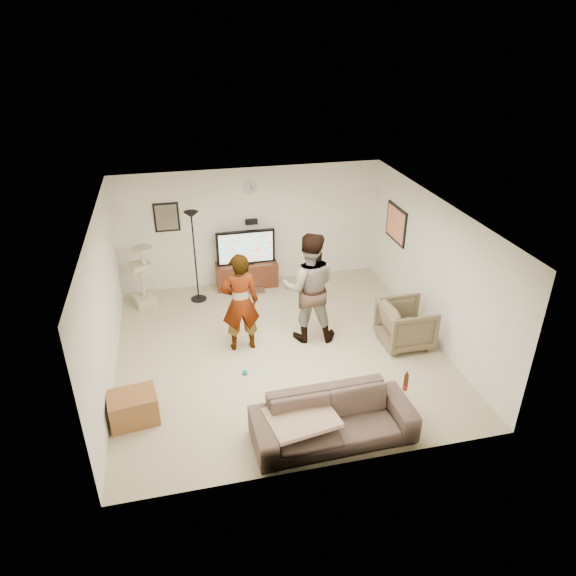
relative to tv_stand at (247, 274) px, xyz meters
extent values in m
cube|color=tan|center=(0.17, -2.50, -0.28)|extent=(5.50, 5.50, 0.02)
cube|color=white|center=(0.17, -2.50, 2.24)|extent=(5.50, 5.50, 0.02)
cube|color=beige|center=(0.17, 0.25, 0.98)|extent=(5.50, 0.04, 2.50)
cube|color=beige|center=(0.17, -5.25, 0.98)|extent=(5.50, 0.04, 2.50)
cube|color=beige|center=(-2.58, -2.50, 0.98)|extent=(0.04, 5.50, 2.50)
cube|color=beige|center=(2.92, -2.50, 0.98)|extent=(0.04, 5.50, 2.50)
cylinder|color=silver|center=(0.17, 0.22, 1.83)|extent=(0.26, 0.04, 0.26)
cube|color=black|center=(0.17, 0.19, 1.11)|extent=(0.25, 0.10, 0.10)
cube|color=#5A5546|center=(-1.53, 0.23, 1.33)|extent=(0.42, 0.03, 0.52)
cube|color=#E67E56|center=(2.90, -0.90, 1.23)|extent=(0.03, 0.78, 0.62)
cube|color=#421E12|center=(0.00, 0.00, 0.00)|extent=(1.29, 0.45, 0.54)
cube|color=silver|center=(0.11, -0.40, -0.23)|extent=(0.40, 0.30, 0.07)
cube|color=black|center=(0.00, 0.00, 0.63)|extent=(1.22, 0.08, 0.72)
cube|color=#43CEE8|center=(0.00, -0.04, 0.63)|extent=(1.12, 0.01, 0.64)
cylinder|color=black|center=(-1.07, -0.38, 0.67)|extent=(0.32, 0.32, 1.88)
cube|color=tan|center=(-2.13, -0.35, 0.37)|extent=(0.52, 0.52, 1.27)
imported|color=#9F9F9F|center=(-0.45, -2.30, 0.62)|extent=(0.66, 0.44, 1.78)
imported|color=navy|center=(0.76, -2.24, 0.73)|extent=(1.11, 0.94, 2.00)
imported|color=#4A3B34|center=(0.42, -4.77, 0.05)|extent=(2.22, 0.92, 0.64)
cube|color=#CEA987|center=(-0.01, -4.77, 0.16)|extent=(1.00, 0.84, 0.06)
cylinder|color=#441D0C|center=(1.44, -4.77, 0.50)|extent=(0.06, 0.06, 0.25)
imported|color=brown|center=(2.36, -2.83, 0.12)|extent=(0.87, 0.84, 0.79)
cube|color=brown|center=(-2.23, -3.80, -0.05)|extent=(0.73, 0.59, 0.45)
sphere|color=#00808F|center=(-0.53, -3.10, -0.23)|extent=(0.08, 0.08, 0.08)
camera|label=1|loc=(-1.38, -9.86, 4.87)|focal=32.28mm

